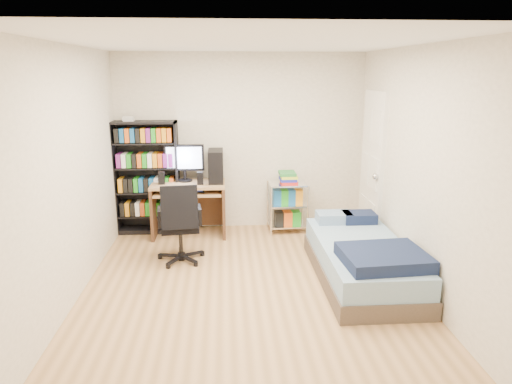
{
  "coord_description": "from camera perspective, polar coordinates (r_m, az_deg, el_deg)",
  "views": [
    {
      "loc": [
        -0.23,
        -4.48,
        2.24
      ],
      "look_at": [
        0.11,
        0.4,
        0.94
      ],
      "focal_mm": 32.0,
      "sensor_mm": 36.0,
      "label": 1
    }
  ],
  "objects": [
    {
      "name": "room",
      "position": [
        4.59,
        -1.01,
        2.42
      ],
      "size": [
        3.58,
        4.08,
        2.58
      ],
      "color": "tan",
      "rests_on": "ground"
    },
    {
      "name": "media_shelf",
      "position": [
        6.57,
        -13.5,
        1.92
      ],
      "size": [
        0.89,
        0.3,
        1.65
      ],
      "color": "black",
      "rests_on": "room"
    },
    {
      "name": "computer_desk",
      "position": [
        6.39,
        -7.51,
        0.66
      ],
      "size": [
        1.01,
        0.58,
        1.27
      ],
      "color": "tan",
      "rests_on": "room"
    },
    {
      "name": "office_chair",
      "position": [
        5.57,
        -9.4,
        -5.56
      ],
      "size": [
        0.65,
        0.65,
        0.98
      ],
      "rotation": [
        0.0,
        0.0,
        0.11
      ],
      "color": "black",
      "rests_on": "room"
    },
    {
      "name": "wire_cart",
      "position": [
        6.47,
        3.97,
        -0.09
      ],
      "size": [
        0.56,
        0.42,
        0.88
      ],
      "rotation": [
        0.0,
        0.0,
        0.05
      ],
      "color": "white",
      "rests_on": "room"
    },
    {
      "name": "bed",
      "position": [
        5.19,
        13.19,
        -8.23
      ],
      "size": [
        0.95,
        1.89,
        0.54
      ],
      "color": "brown",
      "rests_on": "room"
    },
    {
      "name": "door",
      "position": [
        6.27,
        14.3,
        3.0
      ],
      "size": [
        0.12,
        0.8,
        2.0
      ],
      "color": "white",
      "rests_on": "room"
    }
  ]
}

